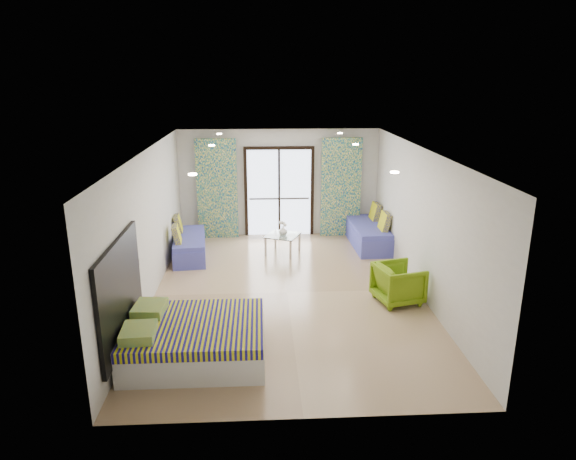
{
  "coord_description": "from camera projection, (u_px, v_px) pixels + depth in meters",
  "views": [
    {
      "loc": [
        -0.48,
        -8.98,
        3.98
      ],
      "look_at": [
        0.04,
        0.31,
        1.15
      ],
      "focal_mm": 32.0,
      "sensor_mm": 36.0,
      "label": 1
    }
  ],
  "objects": [
    {
      "name": "downlight_c",
      "position": [
        212.0,
        145.0,
        9.87
      ],
      "size": [
        0.12,
        0.12,
        0.02
      ],
      "primitive_type": "cylinder",
      "color": "#FFE0B2",
      "rests_on": "ceiling"
    },
    {
      "name": "floor",
      "position": [
        287.0,
        292.0,
        9.76
      ],
      "size": [
        5.0,
        7.5,
        0.01
      ],
      "primitive_type": null,
      "color": "#9B7D5C",
      "rests_on": "ground"
    },
    {
      "name": "wall_front",
      "position": [
        305.0,
        317.0,
        5.79
      ],
      "size": [
        5.0,
        0.01,
        2.7
      ],
      "primitive_type": null,
      "color": "silver",
      "rests_on": "ground"
    },
    {
      "name": "downlight_f",
      "position": [
        340.0,
        133.0,
        11.93
      ],
      "size": [
        0.12,
        0.12,
        0.02
      ],
      "primitive_type": "cylinder",
      "color": "#FFE0B2",
      "rests_on": "ceiling"
    },
    {
      "name": "balcony_rail",
      "position": [
        279.0,
        199.0,
        13.05
      ],
      "size": [
        1.52,
        0.03,
        0.04
      ],
      "primitive_type": "cube",
      "color": "#595451",
      "rests_on": "balcony_door"
    },
    {
      "name": "switch_plate",
      "position": [
        140.0,
        261.0,
        8.38
      ],
      "size": [
        0.02,
        0.1,
        0.1
      ],
      "primitive_type": "cube",
      "color": "silver",
      "rests_on": "wall_left"
    },
    {
      "name": "bed",
      "position": [
        194.0,
        339.0,
        7.46
      ],
      "size": [
        1.98,
        1.62,
        0.68
      ],
      "color": "silver",
      "rests_on": "floor"
    },
    {
      "name": "coffee_table",
      "position": [
        283.0,
        237.0,
        11.77
      ],
      "size": [
        0.91,
        0.91,
        0.8
      ],
      "rotation": [
        0.0,
        0.0,
        -0.41
      ],
      "color": "silver",
      "rests_on": "floor"
    },
    {
      "name": "headboard",
      "position": [
        120.0,
        292.0,
        7.18
      ],
      "size": [
        0.06,
        2.1,
        1.5
      ],
      "primitive_type": "cube",
      "color": "black",
      "rests_on": "floor"
    },
    {
      "name": "daybed_left",
      "position": [
        189.0,
        245.0,
        11.61
      ],
      "size": [
        0.88,
        1.84,
        0.88
      ],
      "rotation": [
        0.0,
        0.0,
        0.11
      ],
      "color": "#484BAC",
      "rests_on": "floor"
    },
    {
      "name": "armchair",
      "position": [
        399.0,
        282.0,
        9.26
      ],
      "size": [
        0.88,
        0.92,
        0.79
      ],
      "primitive_type": "imported",
      "rotation": [
        0.0,
        0.0,
        1.82
      ],
      "color": "#6D9613",
      "rests_on": "floor"
    },
    {
      "name": "balcony_door",
      "position": [
        279.0,
        187.0,
        12.95
      ],
      "size": [
        1.76,
        0.08,
        2.28
      ],
      "color": "black",
      "rests_on": "floor"
    },
    {
      "name": "wall_left",
      "position": [
        149.0,
        227.0,
        9.24
      ],
      "size": [
        0.01,
        7.5,
        2.7
      ],
      "primitive_type": null,
      "color": "silver",
      "rests_on": "ground"
    },
    {
      "name": "downlight_a",
      "position": [
        193.0,
        174.0,
        7.0
      ],
      "size": [
        0.12,
        0.12,
        0.02
      ],
      "primitive_type": "cylinder",
      "color": "#FFE0B2",
      "rests_on": "ceiling"
    },
    {
      "name": "curtain_left",
      "position": [
        217.0,
        189.0,
        12.73
      ],
      "size": [
        1.0,
        0.1,
        2.5
      ],
      "primitive_type": "cube",
      "color": "silver",
      "rests_on": "floor"
    },
    {
      "name": "wall_back",
      "position": [
        279.0,
        183.0,
        12.95
      ],
      "size": [
        5.0,
        0.01,
        2.7
      ],
      "primitive_type": null,
      "color": "silver",
      "rests_on": "ground"
    },
    {
      "name": "downlight_d",
      "position": [
        356.0,
        144.0,
        10.02
      ],
      "size": [
        0.12,
        0.12,
        0.02
      ],
      "primitive_type": "cylinder",
      "color": "#FFE0B2",
      "rests_on": "ceiling"
    },
    {
      "name": "vase",
      "position": [
        283.0,
        231.0,
        11.71
      ],
      "size": [
        0.25,
        0.26,
        0.2
      ],
      "primitive_type": "imported",
      "rotation": [
        0.0,
        0.0,
        0.33
      ],
      "color": "white",
      "rests_on": "coffee_table"
    },
    {
      "name": "ceiling",
      "position": [
        287.0,
        151.0,
        8.98
      ],
      "size": [
        5.0,
        7.5,
        0.01
      ],
      "primitive_type": null,
      "color": "silver",
      "rests_on": "ground"
    },
    {
      "name": "downlight_b",
      "position": [
        395.0,
        172.0,
        7.15
      ],
      "size": [
        0.12,
        0.12,
        0.02
      ],
      "primitive_type": "cylinder",
      "color": "#FFE0B2",
      "rests_on": "ceiling"
    },
    {
      "name": "wall_right",
      "position": [
        421.0,
        222.0,
        9.5
      ],
      "size": [
        0.01,
        7.5,
        2.7
      ],
      "primitive_type": null,
      "color": "silver",
      "rests_on": "ground"
    },
    {
      "name": "curtain_right",
      "position": [
        341.0,
        188.0,
        12.89
      ],
      "size": [
        1.0,
        0.1,
        2.5
      ],
      "primitive_type": "cube",
      "color": "silver",
      "rests_on": "floor"
    },
    {
      "name": "downlight_e",
      "position": [
        219.0,
        134.0,
        11.78
      ],
      "size": [
        0.12,
        0.12,
        0.02
      ],
      "primitive_type": "cylinder",
      "color": "#FFE0B2",
      "rests_on": "ceiling"
    },
    {
      "name": "daybed_right",
      "position": [
        369.0,
        234.0,
        12.36
      ],
      "size": [
        0.8,
        1.94,
        0.95
      ],
      "rotation": [
        0.0,
        0.0,
        0.03
      ],
      "color": "#484BAC",
      "rests_on": "floor"
    }
  ]
}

